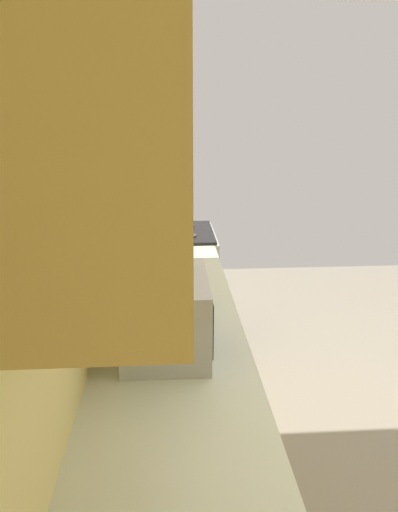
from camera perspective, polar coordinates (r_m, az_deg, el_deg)
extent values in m
plane|color=gray|center=(2.75, 23.48, -24.33)|extent=(6.47, 6.47, 0.00)
cube|color=#EED87E|center=(1.87, -14.65, 2.10)|extent=(4.16, 0.12, 2.58)
cube|color=#F4D17D|center=(1.93, -3.13, -26.63)|extent=(3.21, 0.59, 0.87)
cube|color=beige|center=(1.65, -3.40, -15.52)|extent=(3.24, 0.62, 0.02)
cube|color=#332819|center=(2.12, 5.50, -21.84)|extent=(0.01, 0.01, 0.80)
cube|color=#332819|center=(2.48, 3.79, -15.11)|extent=(0.01, 0.01, 0.80)
cube|color=#332819|center=(2.87, 2.61, -10.15)|extent=(0.01, 0.01, 0.80)
cube|color=#F1CE7E|center=(1.39, -10.32, 22.36)|extent=(2.09, 0.32, 0.63)
cube|color=#B7BABF|center=(3.59, -3.15, -4.06)|extent=(0.69, 0.64, 0.89)
cube|color=black|center=(3.63, 2.01, -4.59)|extent=(0.54, 0.01, 0.49)
cube|color=black|center=(3.45, -3.28, 2.96)|extent=(0.65, 0.60, 0.02)
cube|color=#B7BABF|center=(3.44, -8.28, 4.14)|extent=(0.65, 0.04, 0.18)
cylinder|color=#38383D|center=(3.30, -1.26, 2.57)|extent=(0.11, 0.11, 0.01)
cylinder|color=#38383D|center=(3.59, -1.47, 3.84)|extent=(0.11, 0.11, 0.01)
cylinder|color=#38383D|center=(3.30, -5.24, 2.50)|extent=(0.11, 0.11, 0.01)
cylinder|color=#38383D|center=(3.59, -5.14, 3.77)|extent=(0.11, 0.11, 0.01)
cube|color=#B7BABF|center=(1.76, -4.21, -7.20)|extent=(0.45, 0.32, 0.30)
cube|color=black|center=(1.73, 1.29, -7.63)|extent=(0.28, 0.01, 0.21)
cube|color=#2D2D33|center=(1.93, 0.74, -4.90)|extent=(0.08, 0.01, 0.21)
cylinder|color=silver|center=(2.66, -2.44, -1.13)|extent=(0.16, 0.16, 0.06)
cylinder|color=white|center=(2.65, -2.44, -0.82)|extent=(0.13, 0.13, 0.03)
cylinder|color=black|center=(2.22, -2.17, -4.06)|extent=(0.14, 0.14, 0.13)
cylinder|color=black|center=(2.19, -2.19, -2.17)|extent=(0.03, 0.03, 0.02)
cylinder|color=black|center=(2.28, -2.23, -2.74)|extent=(0.09, 0.02, 0.05)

